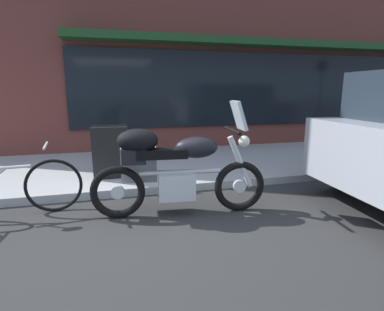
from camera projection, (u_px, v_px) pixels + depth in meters
ground_plane at (130, 236)px, 3.24m from camera, size 80.00×80.00×0.00m
storefront_building at (335, 9)px, 8.10m from camera, size 19.61×0.90×7.46m
touring_motorcycle at (170, 167)px, 3.71m from camera, size 2.17×0.80×1.40m
parked_bicycle at (6, 188)px, 3.65m from camera, size 1.72×0.48×0.93m
sandwich_board_sign at (110, 152)px, 4.86m from camera, size 0.55×0.40×0.86m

